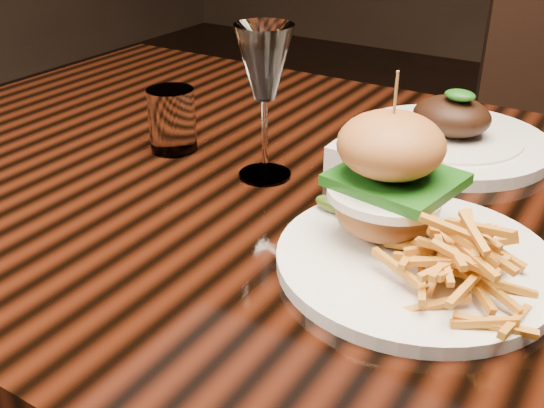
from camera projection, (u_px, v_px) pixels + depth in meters
The scene contains 6 objects.
dining_table at pixel (373, 256), 0.82m from camera, with size 1.60×0.90×0.75m.
burger_plate at pixel (415, 222), 0.64m from camera, with size 0.29×0.29×0.20m.
ramekin at pixel (363, 156), 0.87m from camera, with size 0.08×0.08×0.04m, color silver.
wine_glass at pixel (264, 68), 0.79m from camera, with size 0.07×0.07×0.20m.
water_tumbler at pixel (172, 120), 0.92m from camera, with size 0.07×0.07×0.09m, color white.
far_dish at pixel (449, 137), 0.93m from camera, with size 0.29×0.29×0.09m.
Camera 1 is at (0.26, -0.66, 1.12)m, focal length 42.00 mm.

